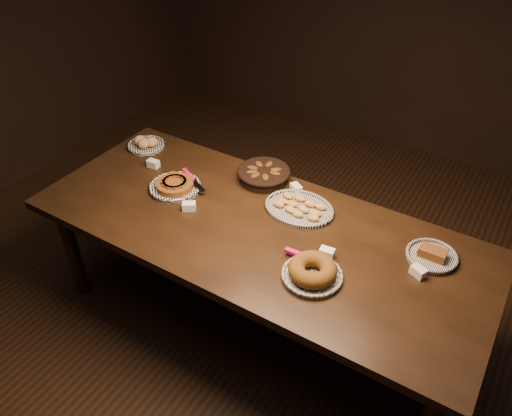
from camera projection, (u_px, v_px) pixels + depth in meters
The scene contains 9 objects.
ground at pixel (256, 320), 3.04m from camera, with size 5.00×5.00×0.00m, color black.
buffet_table at pixel (256, 236), 2.63m from camera, with size 2.40×1.00×0.75m.
apple_tart_plate at pixel (175, 186), 2.83m from camera, with size 0.33×0.31×0.06m.
madeleine_platter at pixel (299, 208), 2.68m from camera, with size 0.38×0.31×0.04m.
bundt_cake_plate at pixel (312, 272), 2.27m from camera, with size 0.33×0.29×0.09m.
croissant_basket at pixel (264, 174), 2.89m from camera, with size 0.36×0.36×0.08m.
bread_roll_plate at pixel (146, 144), 3.19m from camera, with size 0.24×0.24×0.08m.
loaf_plate at pixel (432, 255), 2.38m from camera, with size 0.25×0.25×0.06m.
tent_cards at pixel (268, 212), 2.64m from camera, with size 1.72×0.53×0.04m.
Camera 1 is at (1.05, -1.69, 2.40)m, focal length 35.00 mm.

